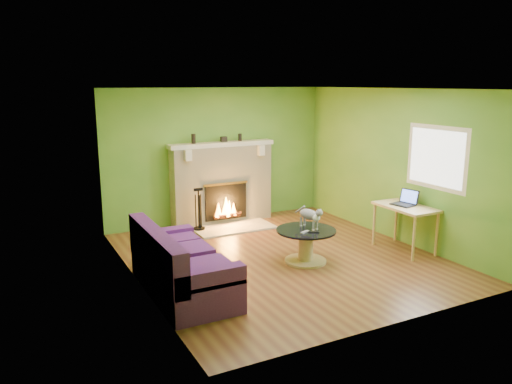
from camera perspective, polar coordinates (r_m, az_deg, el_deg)
floor at (r=7.92m, az=2.95°, el=-7.47°), size 5.00×5.00×0.00m
ceiling at (r=7.45m, az=3.18°, el=11.69°), size 5.00×5.00×0.00m
wall_back at (r=9.79m, az=-4.39°, el=4.20°), size 5.00×0.00×5.00m
wall_front at (r=5.62m, az=16.08°, el=-2.41°), size 5.00×0.00×5.00m
wall_left at (r=6.74m, az=-13.67°, el=0.15°), size 0.00×5.00×5.00m
wall_right at (r=8.92m, az=15.65°, el=2.97°), size 0.00×5.00×5.00m
window_frame at (r=8.25m, az=19.94°, el=3.71°), size 0.00×1.20×1.20m
window_pane at (r=8.24m, az=19.91°, el=3.71°), size 0.00×1.06×1.06m
fireplace at (r=9.71m, az=-3.91°, el=0.98°), size 2.10×0.46×1.58m
hearth at (r=9.43m, az=-2.59°, el=-4.08°), size 1.50×0.75×0.03m
mantel at (r=9.57m, az=-3.93°, el=5.47°), size 2.10×0.28×0.08m
sofa at (r=6.63m, az=-8.80°, el=-8.51°), size 0.89×1.96×0.88m
coffee_table at (r=7.67m, az=5.71°, el=-5.85°), size 0.91×0.91×0.51m
desk at (r=8.41m, az=16.73°, el=-2.13°), size 0.59×1.01×0.75m
cat at (r=7.64m, az=6.07°, el=-2.85°), size 0.29×0.59×0.35m
remote_silver at (r=7.45m, az=5.60°, el=-4.56°), size 0.17×0.11×0.02m
remote_black at (r=7.47m, az=6.63°, el=-4.56°), size 0.15×0.13×0.02m
laptop at (r=8.38m, az=16.49°, el=-0.63°), size 0.35×0.38×0.25m
fire_tools at (r=9.22m, az=-6.56°, el=-1.91°), size 0.21×0.21×0.79m
mantel_vase_left at (r=9.37m, az=-7.16°, el=6.06°), size 0.08×0.08×0.18m
mantel_vase_right at (r=9.75m, az=-1.85°, el=6.27°), size 0.07×0.07×0.14m
mantel_box at (r=9.61m, az=-3.71°, el=6.04°), size 0.12×0.08×0.10m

